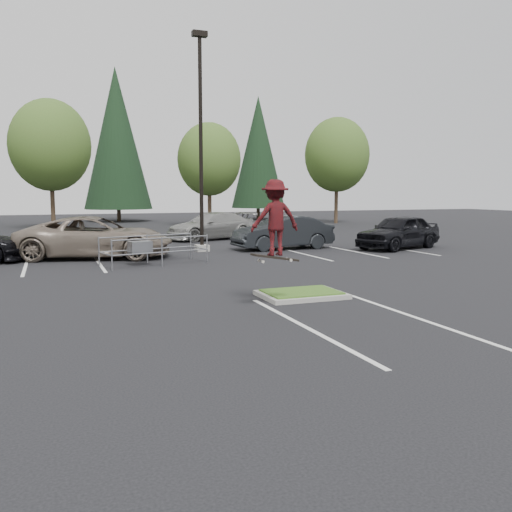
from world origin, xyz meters
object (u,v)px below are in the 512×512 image
object	(u,v)px
decid_d	(337,157)
cart_corral	(143,247)
conif_b	(117,139)
conif_c	(258,152)
car_r_charc	(283,232)
light_pole	(201,155)
decid_b	(50,148)
car_far_silver	(212,226)
skateboarder	(275,218)
car_l_tan	(95,237)
car_r_black	(399,232)
decid_c	(209,162)

from	to	relation	value
decid_d	cart_corral	xyz separation A→B (m)	(-20.93, -22.44, -5.20)
conif_b	conif_c	size ratio (longest dim) A/B	1.16
car_r_charc	conif_b	bearing A→B (deg)	-175.10
light_pole	conif_c	world-z (taller)	conif_c
decid_b	car_far_silver	distance (m)	16.17
skateboarder	car_r_charc	xyz separation A→B (m)	(5.70, 12.50, -1.36)
skateboarder	car_l_tan	xyz separation A→B (m)	(-3.30, 12.02, -1.29)
skateboarder	conif_b	bearing A→B (deg)	-88.15
car_r_black	decid_d	bearing A→B (deg)	139.06
conif_b	skateboarder	world-z (taller)	conif_b
cart_corral	car_far_silver	world-z (taller)	car_far_silver
car_far_silver	car_r_black	bearing A→B (deg)	24.34
decid_c	decid_d	bearing A→B (deg)	2.39
car_far_silver	decid_b	bearing A→B (deg)	-161.42
decid_d	cart_corral	size ratio (longest dim) A/B	2.25
conif_c	decid_b	bearing A→B (deg)	-155.86
light_pole	cart_corral	distance (m)	6.60
skateboarder	car_r_charc	size ratio (longest dim) A/B	0.40
car_l_tan	car_r_black	xyz separation A→B (m)	(14.50, -1.41, -0.04)
skateboarder	car_r_charc	world-z (taller)	skateboarder
car_l_tan	car_far_silver	xyz separation A→B (m)	(7.27, 6.98, -0.09)
decid_d	car_r_charc	distance (m)	23.72
decid_b	car_r_black	xyz separation A→B (m)	(16.01, -20.92, -5.19)
car_l_tan	light_pole	bearing A→B (deg)	-63.30
car_r_black	decid_b	bearing A→B (deg)	-162.42
conif_b	skateboarder	xyz separation A→B (m)	(-1.20, -41.50, -5.66)
conif_b	cart_corral	bearing A→B (deg)	-95.15
car_l_tan	car_r_black	world-z (taller)	car_l_tan
decid_b	decid_d	xyz separation A→B (m)	(24.00, -0.20, -0.13)
conif_b	car_far_silver	world-z (taller)	conif_b
car_l_tan	car_r_charc	size ratio (longest dim) A/B	1.29
conif_b	car_r_black	distance (m)	33.21
skateboarder	car_far_silver	xyz separation A→B (m)	(3.97, 19.00, -1.38)
light_pole	skateboarder	world-z (taller)	light_pole
conif_b	car_r_charc	size ratio (longest dim) A/B	2.91
car_l_tan	skateboarder	bearing A→B (deg)	-149.00
light_pole	decid_d	xyz separation A→B (m)	(17.49, 18.33, 1.35)
skateboarder	conif_c	bearing A→B (deg)	-107.07
decid_b	decid_c	world-z (taller)	decid_b
decid_c	car_r_charc	world-z (taller)	decid_c
conif_c	car_r_black	distance (m)	30.74
decid_c	car_l_tan	distance (m)	21.97
decid_d	car_r_charc	xyz separation A→B (m)	(-13.49, -18.83, -5.09)
conif_c	cart_corral	distance (m)	36.38
decid_c	conif_c	world-z (taller)	conif_c
conif_c	car_r_charc	world-z (taller)	conif_c
decid_d	car_r_black	bearing A→B (deg)	-111.09
decid_d	car_l_tan	xyz separation A→B (m)	(-22.49, -19.31, -5.02)
decid_b	car_r_charc	bearing A→B (deg)	-61.09
car_r_charc	decid_d	bearing A→B (deg)	140.47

